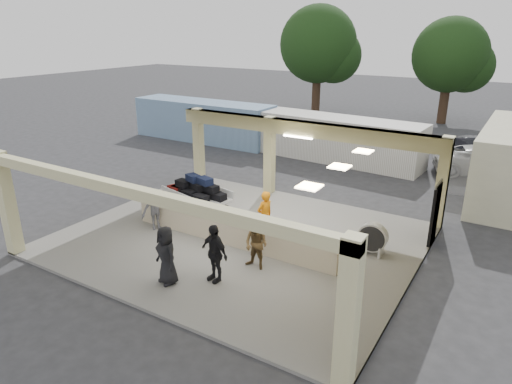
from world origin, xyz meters
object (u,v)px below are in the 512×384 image
Objects in this scene: drum_fan at (373,237)px; passenger_a at (256,244)px; passenger_d at (167,255)px; container_white at (323,137)px; car_dark at (471,150)px; baggage_handler at (265,216)px; luggage_cart at (197,192)px; car_white_a at (487,161)px; passenger_b at (214,253)px; passenger_c at (155,209)px; baggage_counter at (231,230)px; container_blue at (203,121)px.

passenger_a is at bearing -137.21° from drum_fan.
container_white reaches higher than passenger_d.
car_dark is at bearing 82.50° from drum_fan.
passenger_d is at bearing 3.43° from baggage_handler.
baggage_handler is 15.60m from car_dark.
luggage_cart is at bearing -90.90° from container_white.
drum_fan is 13.95m from car_dark.
drum_fan is at bearing 122.78° from baggage_handler.
car_dark is at bearing 6.62° from car_white_a.
car_white_a is at bearing 75.27° from passenger_a.
passenger_c is (-4.03, 1.80, -0.09)m from passenger_b.
passenger_c is (-3.03, -0.50, 0.31)m from baggage_counter.
luggage_cart is 1.61× the size of baggage_handler.
passenger_b reaches higher than baggage_counter.
passenger_d is at bearing -135.51° from drum_fan.
drum_fan is 12.13m from container_white.
passenger_b is (-3.43, -4.08, 0.31)m from drum_fan.
car_dark is (1.15, 13.90, -0.01)m from drum_fan.
container_blue is at bearing 136.74° from passenger_a.
passenger_a is 2.73m from passenger_d.
passenger_d is (-1.77, -2.08, 0.07)m from passenger_a.
baggage_handler reaches higher than passenger_c.
baggage_counter is 15.07m from car_white_a.
passenger_b reaches higher than passenger_c.
container_blue reaches higher than passenger_c.
car_dark is at bearing 29.68° from container_white.
car_dark is (4.70, 14.87, -0.34)m from baggage_handler.
passenger_c reaches higher than car_white_a.
container_blue is at bearing 143.20° from car_dark.
car_white_a reaches higher than drum_fan.
baggage_handler is (3.68, -0.86, 0.09)m from luggage_cart.
passenger_c is 18.32m from car_dark.
car_white_a is (5.70, 12.75, -0.28)m from baggage_handler.
container_blue is (-17.12, -1.44, 0.57)m from car_white_a.
passenger_a is (1.66, -1.05, 0.33)m from baggage_counter.
passenger_b is at bearing -80.50° from passenger_c.
car_dark is at bearing 93.01° from passenger_d.
car_dark is (5.68, 18.80, -0.31)m from passenger_d.
car_white_a is at bearing 64.09° from baggage_counter.
passenger_b is 18.56m from car_dark.
passenger_c is 0.32× the size of car_white_a.
drum_fan is at bearing 63.10° from passenger_b.
baggage_handler is 1.02× the size of passenger_b.
luggage_cart is 0.29× the size of container_blue.
passenger_b is at bearing -153.54° from car_dark.
passenger_d is at bearing -79.19° from container_white.
baggage_counter is at bearing -48.78° from container_blue.
luggage_cart is at bearing 123.02° from car_white_a.
passenger_b is at bearing 19.72° from baggage_handler.
baggage_handler is at bearing -44.54° from container_blue.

